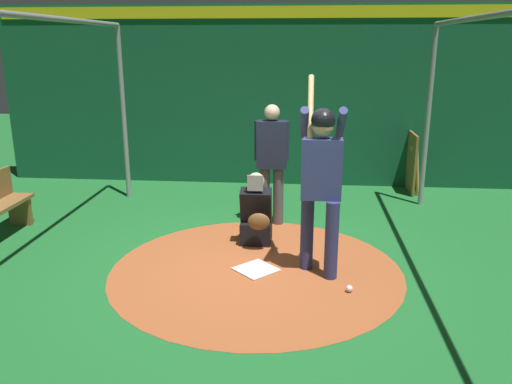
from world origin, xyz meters
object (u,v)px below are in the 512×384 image
object	(u,v)px
umpire	(272,158)
baseball_0	(349,289)
catcher	(256,216)
bat_rack	(410,163)
home_plate	(256,269)
batter	(321,175)

from	to	relation	value
umpire	baseball_0	distance (m)	2.51
catcher	baseball_0	size ratio (longest dim) A/B	13.02
bat_rack	baseball_0	distance (m)	4.47
home_plate	baseball_0	bearing A→B (deg)	65.86
umpire	baseball_0	world-z (taller)	umpire
home_plate	catcher	bearing A→B (deg)	-175.10
home_plate	bat_rack	distance (m)	4.50
batter	bat_rack	xyz separation A→B (m)	(-3.74, 1.73, -0.67)
baseball_0	umpire	bearing A→B (deg)	-155.54
home_plate	bat_rack	world-z (taller)	bat_rack
bat_rack	baseball_0	size ratio (longest dim) A/B	14.32
batter	umpire	distance (m)	1.77
catcher	umpire	bearing A→B (deg)	169.53
home_plate	batter	xyz separation A→B (m)	(-0.01, 0.71, 1.15)
home_plate	catcher	distance (m)	0.93
batter	bat_rack	world-z (taller)	batter
batter	catcher	size ratio (longest dim) A/B	2.30
home_plate	umpire	xyz separation A→B (m)	(-1.65, 0.07, 0.97)
batter	baseball_0	world-z (taller)	batter
batter	umpire	bearing A→B (deg)	-158.74
batter	home_plate	bearing A→B (deg)	-89.30
batter	catcher	xyz separation A→B (m)	(-0.85, -0.79, -0.79)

